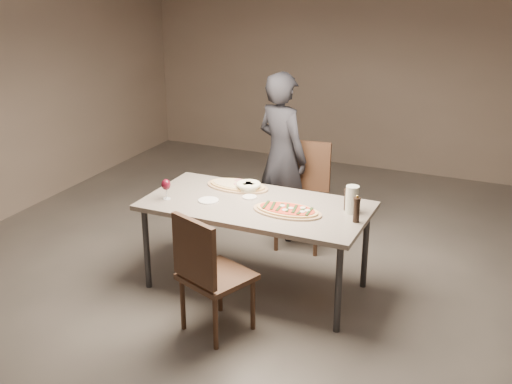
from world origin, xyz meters
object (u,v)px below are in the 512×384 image
at_px(ham_pizza, 238,186).
at_px(bread_basket, 249,186).
at_px(pepper_mill_left, 357,209).
at_px(carafe, 352,199).
at_px(diner, 282,156).
at_px(chair_far, 304,188).
at_px(zucchini_pizza, 288,210).
at_px(chair_near, 207,269).
at_px(dining_table, 256,210).

bearing_deg(ham_pizza, bread_basket, -6.47).
distance_m(pepper_mill_left, carafe, 0.19).
distance_m(carafe, diner, 1.34).
distance_m(ham_pizza, bread_basket, 0.13).
bearing_deg(chair_far, zucchini_pizza, 97.10).
bearing_deg(chair_far, pepper_mill_left, 121.02).
height_order(pepper_mill_left, chair_far, chair_far).
bearing_deg(pepper_mill_left, carafe, 116.07).
distance_m(chair_near, diner, 1.89).
bearing_deg(ham_pizza, chair_far, 77.25).
distance_m(zucchini_pizza, bread_basket, 0.56).
xyz_separation_m(bread_basket, diner, (-0.04, 0.84, 0.02)).
height_order(dining_table, ham_pizza, ham_pizza).
bearing_deg(dining_table, carafe, 10.77).
distance_m(bread_basket, carafe, 0.93).
height_order(dining_table, chair_near, chair_near).
xyz_separation_m(zucchini_pizza, carafe, (0.45, 0.21, 0.09)).
distance_m(bread_basket, diner, 0.84).
bearing_deg(zucchini_pizza, chair_far, 87.08).
distance_m(chair_far, diner, 0.38).
relative_size(ham_pizza, chair_far, 0.57).
bearing_deg(ham_pizza, zucchini_pizza, -17.82).
distance_m(dining_table, carafe, 0.78).
height_order(dining_table, pepper_mill_left, pepper_mill_left).
height_order(chair_near, diner, diner).
bearing_deg(chair_far, carafe, 122.88).
height_order(chair_far, diner, diner).
relative_size(zucchini_pizza, diner, 0.34).
bearing_deg(bread_basket, chair_near, -81.77).
relative_size(zucchini_pizza, chair_far, 0.57).
height_order(zucchini_pizza, ham_pizza, zucchini_pizza).
xyz_separation_m(chair_near, diner, (-0.19, 1.86, 0.28)).
height_order(dining_table, diner, diner).
relative_size(dining_table, ham_pizza, 3.24).
relative_size(dining_table, chair_near, 1.91).
distance_m(bread_basket, chair_near, 1.06).
bearing_deg(dining_table, bread_basket, 126.37).
relative_size(bread_basket, diner, 0.13).
bearing_deg(zucchini_pizza, dining_table, 151.38).
bearing_deg(chair_near, chair_far, 108.97).
height_order(zucchini_pizza, pepper_mill_left, pepper_mill_left).
bearing_deg(diner, carafe, 160.27).
relative_size(zucchini_pizza, carafe, 2.60).
height_order(chair_near, chair_far, chair_far).
xyz_separation_m(pepper_mill_left, diner, (-1.04, 1.11, -0.04)).
distance_m(dining_table, diner, 1.11).
bearing_deg(chair_near, dining_table, 109.26).
height_order(ham_pizza, bread_basket, bread_basket).
distance_m(zucchini_pizza, chair_far, 1.13).
bearing_deg(bread_basket, zucchini_pizza, -32.80).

